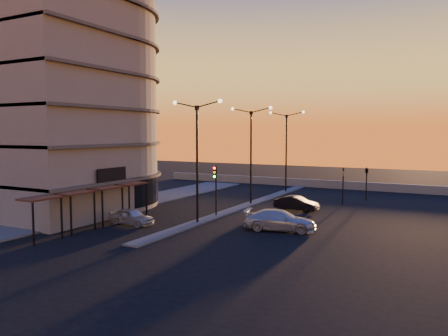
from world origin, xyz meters
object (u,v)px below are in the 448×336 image
Objects in this scene: car_hatchback at (131,217)px; car_wagon at (280,220)px; streetlamp_mid at (251,147)px; car_sedan at (296,203)px; traffic_light_main at (215,183)px.

car_wagon is (10.71, 3.53, 0.11)m from car_hatchback.
streetlamp_mid is 2.42× the size of car_sedan.
traffic_light_main is (0.00, -7.13, -2.70)m from streetlamp_mid.
traffic_light_main is 1.08× the size of car_sedan.
car_wagon is at bearing -70.82° from car_hatchback.
streetlamp_mid is at bearing 90.00° from traffic_light_main.
streetlamp_mid is 2.57× the size of car_hatchback.
traffic_light_main is 7.24m from car_wagon.
traffic_light_main is at bearing -90.00° from streetlamp_mid.
car_hatchback is 14.91m from car_sedan.
car_wagon is at bearing -55.01° from streetlamp_mid.
car_sedan is (5.00, 6.01, -2.24)m from traffic_light_main.
streetlamp_mid is 14.42m from car_hatchback.
car_sedan is at bearing -12.61° from streetlamp_mid.
streetlamp_mid is 7.12m from car_sedan.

